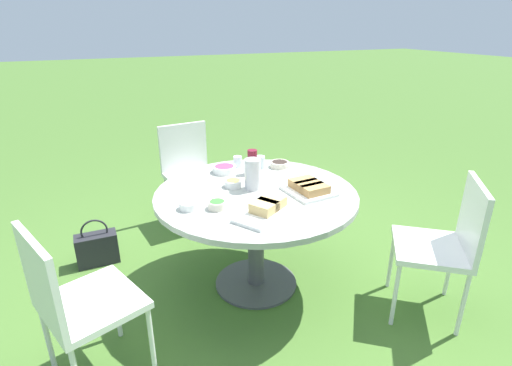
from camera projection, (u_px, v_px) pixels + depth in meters
The scene contains 17 objects.
ground_plane at pixel (256, 283), 2.83m from camera, with size 40.00×40.00×0.00m, color #446B2B.
dining_table at pixel (256, 207), 2.60m from camera, with size 1.30×1.30×0.71m.
chair_near_left at pixel (189, 166), 3.55m from camera, with size 0.49×0.47×0.89m.
chair_near_right at pixel (73, 298), 1.86m from camera, with size 0.55×0.56×0.89m.
chair_far_back at pixel (447, 239), 2.37m from camera, with size 0.60×0.61×0.89m.
water_pitcher at pixel (253, 174), 2.57m from camera, with size 0.11×0.10×0.20m.
wine_glass at pixel (252, 157), 2.82m from camera, with size 0.07×0.07×0.18m.
platter_bread_main at pixel (266, 208), 2.26m from camera, with size 0.42×0.36×0.08m.
platter_charcuterie at pixel (309, 188), 2.54m from camera, with size 0.28×0.32×0.07m.
bowl_fries at pixel (233, 183), 2.63m from camera, with size 0.11×0.11×0.05m.
bowl_salad at pixel (217, 204), 2.32m from camera, with size 0.10×0.10×0.05m.
bowl_olives at pixel (280, 164), 2.99m from camera, with size 0.14×0.14×0.04m.
bowl_dip_red at pixel (224, 169), 2.88m from camera, with size 0.17×0.17×0.05m.
bowl_dip_cream at pixel (189, 205), 2.32m from camera, with size 0.11×0.11×0.04m.
cup_water_near at pixel (238, 162), 2.99m from camera, with size 0.06×0.06×0.08m.
cup_water_far at pixel (260, 162), 2.95m from camera, with size 0.07×0.07×0.09m.
handbag at pixel (97, 248), 3.03m from camera, with size 0.30×0.14×0.37m.
Camera 1 is at (0.96, 2.15, 1.72)m, focal length 28.00 mm.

